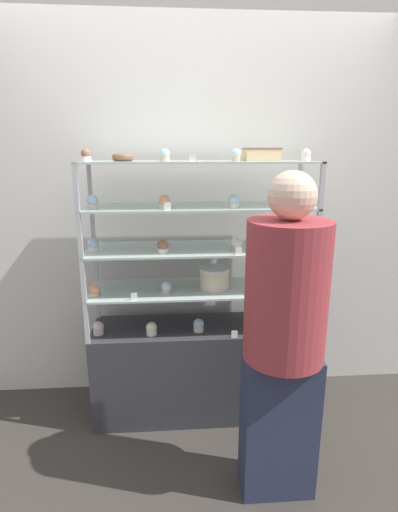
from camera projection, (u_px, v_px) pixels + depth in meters
ground_plane at (199, 409)px, 2.69m from camera, size 20.00×20.00×0.00m
back_wall at (195, 209)px, 2.69m from camera, size 8.00×0.05×2.60m
display_base at (199, 369)px, 2.61m from camera, size 1.34×0.40×0.61m
display_riser_lower at (199, 290)px, 2.47m from camera, size 1.34×0.40×0.25m
display_riser_middle at (199, 250)px, 2.40m from camera, size 1.34×0.40×0.25m
display_riser_upper at (199, 208)px, 2.34m from camera, size 1.34×0.40×0.25m
display_riser_top at (199, 164)px, 2.27m from camera, size 1.34×0.40×0.25m
layer_cake_centerpiece at (215, 278)px, 2.45m from camera, size 0.18×0.18×0.13m
sheet_cake_frosted at (261, 154)px, 2.29m from camera, size 0.20×0.16×0.07m
cupcake_0 at (98, 328)px, 2.41m from camera, size 0.07×0.07×0.08m
cupcake_1 at (151, 329)px, 2.40m from camera, size 0.07×0.07×0.08m
cupcake_2 at (199, 325)px, 2.45m from camera, size 0.07×0.07×0.08m
cupcake_3 at (250, 322)px, 2.49m from camera, size 0.07×0.07×0.08m
cupcake_4 at (296, 322)px, 2.49m from camera, size 0.07×0.07×0.08m
price_tag_0 at (234, 334)px, 2.36m from camera, size 0.04×0.00×0.04m
cupcake_5 at (95, 291)px, 2.32m from camera, size 0.06×0.06×0.07m
cupcake_6 at (166, 288)px, 2.37m from camera, size 0.06×0.06×0.07m
cupcake_7 at (299, 283)px, 2.44m from camera, size 0.06×0.06×0.07m
price_tag_1 at (134, 297)px, 2.26m from camera, size 0.04×0.00×0.04m
cupcake_8 at (93, 245)px, 2.31m from camera, size 0.06×0.06×0.08m
cupcake_9 at (163, 247)px, 2.27m from camera, size 0.06×0.06×0.08m
cupcake_10 at (237, 244)px, 2.32m from camera, size 0.06×0.06×0.08m
cupcake_11 at (302, 242)px, 2.40m from camera, size 0.06×0.06×0.08m
price_tag_2 at (239, 251)px, 2.23m from camera, size 0.04×0.00×0.04m
cupcake_12 at (93, 202)px, 2.21m from camera, size 0.07×0.07×0.07m
cupcake_13 at (165, 202)px, 2.22m from camera, size 0.07×0.07×0.07m
cupcake_14 at (234, 202)px, 2.24m from camera, size 0.07×0.07×0.07m
cupcake_15 at (302, 200)px, 2.32m from camera, size 0.07×0.07×0.07m
price_tag_3 at (168, 206)px, 2.14m from camera, size 0.04×0.00×0.04m
cupcake_16 at (86, 155)px, 2.12m from camera, size 0.05×0.05×0.07m
cupcake_17 at (165, 155)px, 2.17m from camera, size 0.05×0.05×0.07m
cupcake_18 at (236, 155)px, 2.22m from camera, size 0.05×0.05×0.07m
cupcake_19 at (306, 155)px, 2.26m from camera, size 0.05×0.05×0.07m
price_tag_4 at (193, 158)px, 2.08m from camera, size 0.04×0.00×0.04m
donut_glazed at (123, 157)px, 2.27m from camera, size 0.13×0.13×0.04m
customer_figure at (284, 335)px, 1.85m from camera, size 0.38×0.38×1.61m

